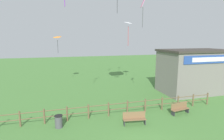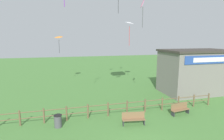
# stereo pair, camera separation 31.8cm
# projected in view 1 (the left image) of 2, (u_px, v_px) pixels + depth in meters

# --- Properties ---
(wooden_fence) EXTENTS (19.10, 0.14, 1.22)m
(wooden_fence) POSITION_uv_depth(u_px,v_px,m) (118.00, 108.00, 15.16)
(wooden_fence) COLOR brown
(wooden_fence) RESTS_ON ground_plane
(seaside_building) EXTENTS (8.31, 4.93, 5.30)m
(seaside_building) POSITION_uv_depth(u_px,v_px,m) (194.00, 71.00, 21.62)
(seaside_building) COLOR slate
(seaside_building) RESTS_ON ground_plane
(park_bench_near_fence) EXTENTS (1.83, 0.66, 0.99)m
(park_bench_near_fence) POSITION_uv_depth(u_px,v_px,m) (134.00, 118.00, 13.50)
(park_bench_near_fence) COLOR brown
(park_bench_near_fence) RESTS_ON ground_plane
(park_bench_by_building) EXTENTS (1.83, 0.65, 0.99)m
(park_bench_by_building) POSITION_uv_depth(u_px,v_px,m) (180.00, 108.00, 15.43)
(park_bench_by_building) COLOR brown
(park_bench_by_building) RESTS_ON ground_plane
(trash_bin) EXTENTS (0.60, 0.60, 0.95)m
(trash_bin) POSITION_uv_depth(u_px,v_px,m) (59.00, 121.00, 13.03)
(trash_bin) COLOR #4C4C51
(trash_bin) RESTS_ON ground_plane
(kite_white_delta) EXTENTS (1.67, 1.67, 3.24)m
(kite_white_delta) POSITION_uv_depth(u_px,v_px,m) (128.00, 23.00, 23.01)
(kite_white_delta) COLOR white
(kite_orange_delta) EXTENTS (1.49, 1.49, 2.35)m
(kite_orange_delta) POSITION_uv_depth(u_px,v_px,m) (57.00, 37.00, 23.86)
(kite_orange_delta) COLOR orange
(kite_pink_diamond) EXTENTS (0.50, 0.72, 2.53)m
(kite_pink_diamond) POSITION_uv_depth(u_px,v_px,m) (143.00, 6.00, 14.92)
(kite_pink_diamond) COLOR pink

